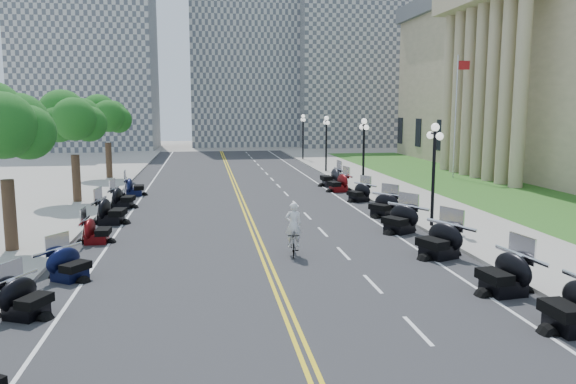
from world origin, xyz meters
name	(u,v)px	position (x,y,z in m)	size (l,w,h in m)	color
ground	(264,257)	(0.00, 0.00, 0.00)	(160.00, 160.00, 0.00)	gray
road	(246,211)	(0.00, 10.00, 0.00)	(16.00, 90.00, 0.01)	#333335
centerline_yellow_a	(244,211)	(-0.12, 10.00, 0.01)	(0.12, 90.00, 0.00)	yellow
centerline_yellow_b	(248,211)	(0.12, 10.00, 0.01)	(0.12, 90.00, 0.00)	yellow
edge_line_north	(355,208)	(6.40, 10.00, 0.01)	(0.12, 90.00, 0.00)	white
edge_line_south	(130,214)	(-6.40, 10.00, 0.01)	(0.12, 90.00, 0.00)	white
lane_dash_4	(418,330)	(3.20, -8.00, 0.01)	(0.12, 2.00, 0.00)	white
lane_dash_5	(373,284)	(3.20, -4.00, 0.01)	(0.12, 2.00, 0.00)	white
lane_dash_6	(343,253)	(3.20, 0.00, 0.01)	(0.12, 2.00, 0.00)	white
lane_dash_7	(323,232)	(3.20, 4.00, 0.01)	(0.12, 2.00, 0.00)	white
lane_dash_8	(307,216)	(3.20, 8.00, 0.01)	(0.12, 2.00, 0.00)	white
lane_dash_9	(296,204)	(3.20, 12.00, 0.01)	(0.12, 2.00, 0.00)	white
lane_dash_10	(286,194)	(3.20, 16.00, 0.01)	(0.12, 2.00, 0.00)	white
lane_dash_11	(278,186)	(3.20, 20.00, 0.01)	(0.12, 2.00, 0.00)	white
lane_dash_12	(272,179)	(3.20, 24.00, 0.01)	(0.12, 2.00, 0.00)	white
lane_dash_13	(267,174)	(3.20, 28.00, 0.01)	(0.12, 2.00, 0.00)	white
lane_dash_14	(262,169)	(3.20, 32.00, 0.01)	(0.12, 2.00, 0.00)	white
lane_dash_15	(258,165)	(3.20, 36.00, 0.01)	(0.12, 2.00, 0.00)	white
lane_dash_16	(255,161)	(3.20, 40.00, 0.01)	(0.12, 2.00, 0.00)	white
lane_dash_17	(252,158)	(3.20, 44.00, 0.01)	(0.12, 2.00, 0.00)	white
lane_dash_18	(249,155)	(3.20, 48.00, 0.01)	(0.12, 2.00, 0.00)	white
lane_dash_19	(246,153)	(3.20, 52.00, 0.01)	(0.12, 2.00, 0.00)	white
sidewalk_north	(422,205)	(10.50, 10.00, 0.07)	(5.00, 90.00, 0.15)	#9E9991
sidewalk_south	(52,215)	(-10.50, 10.00, 0.07)	(5.00, 90.00, 0.15)	#9E9991
lawn	(470,185)	(17.50, 18.00, 0.05)	(9.00, 60.00, 0.10)	#356023
distant_block_a	(88,56)	(-18.00, 62.00, 13.00)	(18.00, 14.00, 26.00)	gray
distant_block_b	(243,48)	(4.00, 68.00, 15.00)	(16.00, 12.00, 30.00)	gray
distant_block_c	(360,74)	(22.00, 65.00, 11.00)	(20.00, 14.00, 22.00)	gray
street_lamp_2	(433,175)	(8.60, 4.00, 2.60)	(0.50, 1.20, 4.90)	black
street_lamp_3	(364,155)	(8.60, 16.00, 2.60)	(0.50, 1.20, 4.90)	black
street_lamp_4	(326,144)	(8.60, 28.00, 2.60)	(0.50, 1.20, 4.90)	black
street_lamp_5	(303,137)	(8.60, 40.00, 2.60)	(0.50, 1.20, 4.90)	black
flagpole	(456,118)	(18.00, 22.00, 5.00)	(1.10, 0.20, 10.00)	silver
tree_2	(4,135)	(-10.00, 2.00, 4.75)	(4.80, 4.80, 9.20)	#235619
tree_3	(73,126)	(-10.00, 14.00, 4.75)	(4.80, 4.80, 9.20)	#235619
tree_4	(107,121)	(-10.00, 26.00, 4.75)	(4.80, 4.80, 9.20)	#235619
motorcycle_n_3	(575,304)	(7.20, -8.64, 0.77)	(2.19, 2.19, 1.53)	black
motorcycle_n_4	(504,271)	(6.97, -5.57, 0.75)	(2.14, 2.14, 1.50)	black
motorcycle_n_5	(439,238)	(6.74, -1.14, 0.78)	(2.22, 2.22, 1.55)	black
motorcycle_n_6	(400,217)	(6.74, 3.37, 0.74)	(2.12, 2.12, 1.48)	black
motorcycle_n_7	(383,204)	(7.23, 7.27, 0.70)	(2.00, 2.00, 1.40)	black
motorcycle_n_8	(359,191)	(7.26, 12.27, 0.65)	(1.85, 1.85, 1.30)	black
motorcycle_n_9	(338,182)	(6.97, 16.46, 0.71)	(2.03, 2.03, 1.42)	#590A0C
motorcycle_n_10	(331,176)	(7.06, 19.25, 0.78)	(2.22, 2.22, 1.55)	black
motorcycle_s_4	(26,295)	(-7.28, -5.45, 0.63)	(1.81, 1.81, 1.27)	black
motorcycle_s_5	(69,262)	(-6.88, -2.02, 0.63)	(1.80, 1.80, 1.26)	black
motorcycle_s_6	(96,229)	(-6.95, 3.31, 0.63)	(1.80, 1.80, 1.26)	#590A0C
motorcycle_s_7	(111,209)	(-6.97, 7.41, 0.75)	(2.14, 2.14, 1.50)	black
motorcycle_s_8	(123,196)	(-7.03, 12.00, 0.69)	(1.99, 1.99, 1.39)	black
motorcycle_s_9	(134,186)	(-6.94, 16.72, 0.69)	(1.97, 1.97, 1.38)	black
bicycle	(293,244)	(1.16, 0.00, 0.47)	(0.45, 1.58, 0.95)	#A51414
cyclist_rider	(293,210)	(1.16, 0.00, 1.85)	(0.66, 0.43, 1.80)	white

